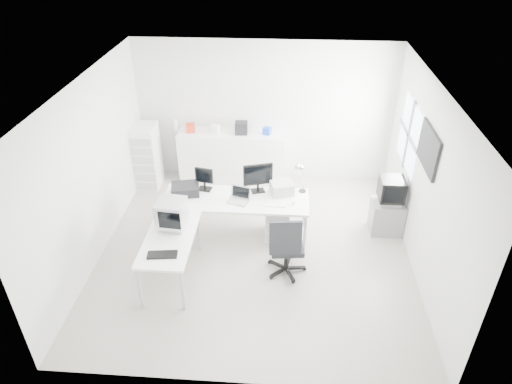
# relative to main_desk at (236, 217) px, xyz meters

# --- Properties ---
(floor) EXTENTS (5.00, 5.00, 0.01)m
(floor) POSITION_rel_main_desk_xyz_m (0.35, -0.37, -0.38)
(floor) COLOR beige
(floor) RESTS_ON ground
(ceiling) EXTENTS (5.00, 5.00, 0.01)m
(ceiling) POSITION_rel_main_desk_xyz_m (0.35, -0.37, 2.42)
(ceiling) COLOR white
(ceiling) RESTS_ON back_wall
(back_wall) EXTENTS (5.00, 0.02, 2.80)m
(back_wall) POSITION_rel_main_desk_xyz_m (0.35, 2.13, 1.02)
(back_wall) COLOR silver
(back_wall) RESTS_ON floor
(left_wall) EXTENTS (0.02, 5.00, 2.80)m
(left_wall) POSITION_rel_main_desk_xyz_m (-2.15, -0.37, 1.02)
(left_wall) COLOR silver
(left_wall) RESTS_ON floor
(right_wall) EXTENTS (0.02, 5.00, 2.80)m
(right_wall) POSITION_rel_main_desk_xyz_m (2.85, -0.37, 1.02)
(right_wall) COLOR silver
(right_wall) RESTS_ON floor
(window) EXTENTS (0.02, 1.20, 1.10)m
(window) POSITION_rel_main_desk_xyz_m (2.83, 0.83, 1.23)
(window) COLOR white
(window) RESTS_ON right_wall
(wall_picture) EXTENTS (0.04, 0.90, 0.60)m
(wall_picture) POSITION_rel_main_desk_xyz_m (2.82, -0.27, 1.52)
(wall_picture) COLOR black
(wall_picture) RESTS_ON right_wall
(main_desk) EXTENTS (2.40, 0.80, 0.75)m
(main_desk) POSITION_rel_main_desk_xyz_m (0.00, 0.00, 0.00)
(main_desk) COLOR white
(main_desk) RESTS_ON floor
(side_desk) EXTENTS (0.70, 1.40, 0.75)m
(side_desk) POSITION_rel_main_desk_xyz_m (-0.85, -1.10, 0.00)
(side_desk) COLOR white
(side_desk) RESTS_ON floor
(drawer_pedestal) EXTENTS (0.40, 0.50, 0.60)m
(drawer_pedestal) POSITION_rel_main_desk_xyz_m (0.70, 0.05, -0.08)
(drawer_pedestal) COLOR white
(drawer_pedestal) RESTS_ON floor
(inkjet_printer) EXTENTS (0.51, 0.43, 0.16)m
(inkjet_printer) POSITION_rel_main_desk_xyz_m (-0.85, 0.10, 0.46)
(inkjet_printer) COLOR black
(inkjet_printer) RESTS_ON main_desk
(lcd_monitor_small) EXTENTS (0.34, 0.23, 0.39)m
(lcd_monitor_small) POSITION_rel_main_desk_xyz_m (-0.55, 0.25, 0.57)
(lcd_monitor_small) COLOR black
(lcd_monitor_small) RESTS_ON main_desk
(lcd_monitor_large) EXTENTS (0.53, 0.33, 0.51)m
(lcd_monitor_large) POSITION_rel_main_desk_xyz_m (0.35, 0.25, 0.63)
(lcd_monitor_large) COLOR black
(lcd_monitor_large) RESTS_ON main_desk
(laptop) EXTENTS (0.45, 0.46, 0.24)m
(laptop) POSITION_rel_main_desk_xyz_m (0.05, -0.10, 0.50)
(laptop) COLOR #B7B7BA
(laptop) RESTS_ON main_desk
(white_keyboard) EXTENTS (0.38, 0.13, 0.02)m
(white_keyboard) POSITION_rel_main_desk_xyz_m (0.65, -0.15, 0.38)
(white_keyboard) COLOR white
(white_keyboard) RESTS_ON main_desk
(white_mouse) EXTENTS (0.06, 0.06, 0.06)m
(white_mouse) POSITION_rel_main_desk_xyz_m (0.95, -0.10, 0.41)
(white_mouse) COLOR white
(white_mouse) RESTS_ON main_desk
(laser_printer) EXTENTS (0.44, 0.40, 0.21)m
(laser_printer) POSITION_rel_main_desk_xyz_m (0.75, 0.22, 0.48)
(laser_printer) COLOR #AAAAAA
(laser_printer) RESTS_ON main_desk
(desk_lamp) EXTENTS (0.18, 0.18, 0.45)m
(desk_lamp) POSITION_rel_main_desk_xyz_m (1.10, 0.30, 0.60)
(desk_lamp) COLOR silver
(desk_lamp) RESTS_ON main_desk
(crt_monitor) EXTENTS (0.44, 0.44, 0.46)m
(crt_monitor) POSITION_rel_main_desk_xyz_m (-0.85, -0.85, 0.61)
(crt_monitor) COLOR #B7B7BA
(crt_monitor) RESTS_ON side_desk
(black_keyboard) EXTENTS (0.43, 0.21, 0.03)m
(black_keyboard) POSITION_rel_main_desk_xyz_m (-0.85, -1.50, 0.39)
(black_keyboard) COLOR black
(black_keyboard) RESTS_ON side_desk
(office_chair) EXTENTS (0.70, 0.70, 1.10)m
(office_chair) POSITION_rel_main_desk_xyz_m (0.86, -0.85, 0.17)
(office_chair) COLOR #2A2C30
(office_chair) RESTS_ON floor
(tv_cabinet) EXTENTS (0.54, 0.44, 0.58)m
(tv_cabinet) POSITION_rel_main_desk_xyz_m (2.57, 0.31, -0.08)
(tv_cabinet) COLOR slate
(tv_cabinet) RESTS_ON floor
(crt_tv) EXTENTS (0.50, 0.48, 0.45)m
(crt_tv) POSITION_rel_main_desk_xyz_m (2.57, 0.31, 0.43)
(crt_tv) COLOR black
(crt_tv) RESTS_ON tv_cabinet
(sideboard) EXTENTS (2.10, 0.53, 1.05)m
(sideboard) POSITION_rel_main_desk_xyz_m (-0.28, 1.87, 0.15)
(sideboard) COLOR white
(sideboard) RESTS_ON floor
(clutter_box_a) EXTENTS (0.20, 0.18, 0.17)m
(clutter_box_a) POSITION_rel_main_desk_xyz_m (-1.08, 1.87, 0.76)
(clutter_box_a) COLOR red
(clutter_box_a) RESTS_ON sideboard
(clutter_box_b) EXTENTS (0.20, 0.18, 0.16)m
(clutter_box_b) POSITION_rel_main_desk_xyz_m (-0.58, 1.87, 0.76)
(clutter_box_b) COLOR white
(clutter_box_b) RESTS_ON sideboard
(clutter_box_c) EXTENTS (0.24, 0.22, 0.24)m
(clutter_box_c) POSITION_rel_main_desk_xyz_m (-0.08, 1.87, 0.79)
(clutter_box_c) COLOR black
(clutter_box_c) RESTS_ON sideboard
(clutter_box_d) EXTENTS (0.17, 0.16, 0.14)m
(clutter_box_d) POSITION_rel_main_desk_xyz_m (0.42, 1.87, 0.75)
(clutter_box_d) COLOR blue
(clutter_box_d) RESTS_ON sideboard
(clutter_bottle) EXTENTS (0.07, 0.07, 0.22)m
(clutter_bottle) POSITION_rel_main_desk_xyz_m (-1.38, 1.91, 0.79)
(clutter_bottle) COLOR white
(clutter_bottle) RESTS_ON sideboard
(filing_cabinet) EXTENTS (0.45, 0.54, 1.29)m
(filing_cabinet) POSITION_rel_main_desk_xyz_m (-1.93, 1.56, 0.27)
(filing_cabinet) COLOR white
(filing_cabinet) RESTS_ON floor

